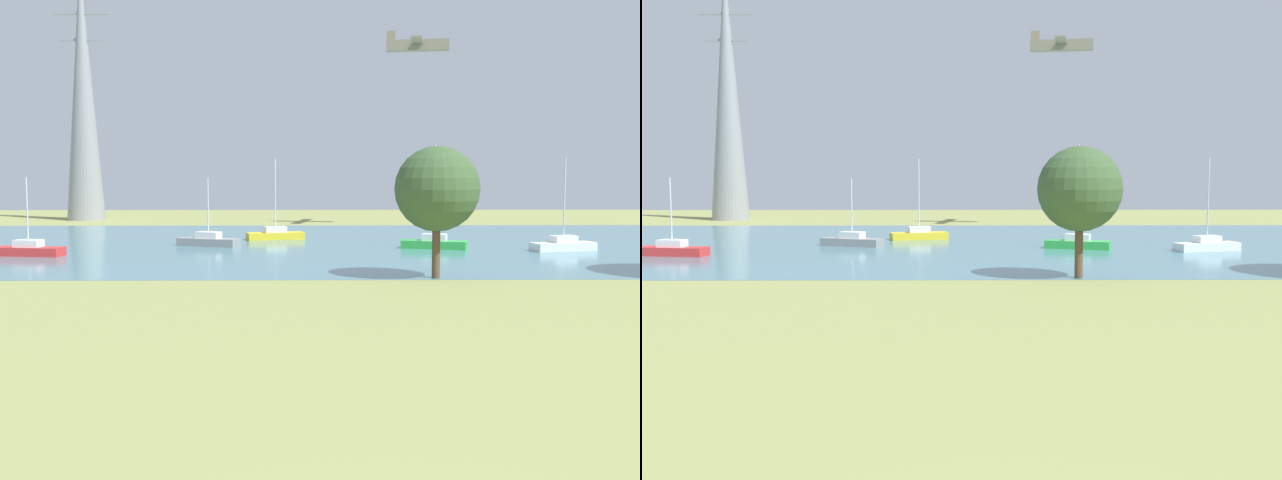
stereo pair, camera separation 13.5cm
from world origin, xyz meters
The scene contains 10 objects.
ground_plane centered at (0.00, 22.00, 0.00)m, with size 160.00×160.00×0.00m, color #8C9351.
water_surface centered at (0.00, 50.00, 0.01)m, with size 140.00×40.00×0.02m, color teal.
sailboat_red centered at (-20.45, 41.73, 0.45)m, with size 4.98×2.29×5.35m.
sailboat_green centered at (8.10, 46.07, 0.47)m, with size 5.03×2.92×7.79m.
sailboat_white centered at (17.25, 44.49, 0.46)m, with size 5.03×2.79×6.77m.
sailboat_gray centered at (-9.02, 48.28, 0.44)m, with size 5.03×3.02×5.26m.
sailboat_yellow centered at (-4.09, 53.72, 0.46)m, with size 5.03×2.71×6.83m.
tree_east_far centered at (5.63, 30.66, 4.83)m, with size 4.60×4.60×7.15m.
electricity_pylon centered at (-27.61, 79.75, 14.98)m, with size 6.40×4.40×29.94m.
light_aircraft centered at (9.89, 68.84, 18.66)m, with size 6.49×8.46×2.10m.
Camera 1 is at (-1.26, -9.81, 5.83)m, focal length 42.35 mm.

